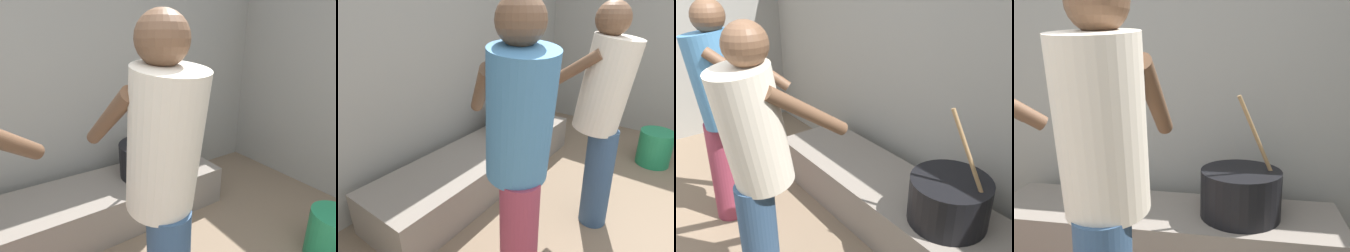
# 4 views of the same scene
# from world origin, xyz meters

# --- Properties ---
(block_enclosure_rear) EXTENTS (4.86, 0.20, 2.06)m
(block_enclosure_rear) POSITION_xyz_m (0.00, 2.26, 1.03)
(block_enclosure_rear) COLOR gray
(block_enclosure_rear) RESTS_ON ground_plane
(hearth_ledge) EXTENTS (2.21, 0.60, 0.34)m
(hearth_ledge) POSITION_xyz_m (0.15, 1.74, 0.17)
(hearth_ledge) COLOR slate
(hearth_ledge) RESTS_ON ground_plane
(cooking_pot_main) EXTENTS (0.48, 0.48, 0.74)m
(cooking_pot_main) POSITION_xyz_m (0.65, 1.72, 0.49)
(cooking_pot_main) COLOR black
(cooking_pot_main) RESTS_ON hearth_ledge
(cook_in_cream_shirt) EXTENTS (0.36, 0.67, 1.56)m
(cook_in_cream_shirt) POSITION_xyz_m (0.20, 0.74, 0.89)
(cook_in_cream_shirt) COLOR navy
(cook_in_cream_shirt) RESTS_ON ground_plane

